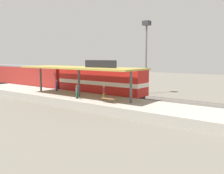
# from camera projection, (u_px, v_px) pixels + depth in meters

# --- Properties ---
(ground_plane) EXTENTS (120.00, 120.00, 0.00)m
(ground_plane) POSITION_uv_depth(u_px,v_px,m) (110.00, 96.00, 36.90)
(ground_plane) COLOR #666056
(track_near) EXTENTS (3.20, 110.00, 0.16)m
(track_near) POSITION_uv_depth(u_px,v_px,m) (102.00, 98.00, 35.31)
(track_near) COLOR #565249
(track_near) RESTS_ON ground
(track_far) EXTENTS (3.20, 110.00, 0.16)m
(track_far) POSITION_uv_depth(u_px,v_px,m) (120.00, 94.00, 38.95)
(track_far) COLOR #565249
(track_far) RESTS_ON ground
(platform) EXTENTS (6.00, 44.00, 0.90)m
(platform) POSITION_uv_depth(u_px,v_px,m) (79.00, 99.00, 31.61)
(platform) COLOR #9E998E
(platform) RESTS_ON ground
(station_canopy) EXTENTS (5.20, 18.00, 4.70)m
(station_canopy) POSITION_uv_depth(u_px,v_px,m) (79.00, 68.00, 31.06)
(station_canopy) COLOR #47474C
(station_canopy) RESTS_ON platform
(platform_bench) EXTENTS (0.44, 1.70, 0.50)m
(platform_bench) POSITION_uv_depth(u_px,v_px,m) (108.00, 99.00, 26.85)
(platform_bench) COLOR #333338
(platform_bench) RESTS_ON platform
(locomotive) EXTENTS (2.93, 14.43, 4.44)m
(locomotive) POSITION_uv_depth(u_px,v_px,m) (100.00, 82.00, 35.16)
(locomotive) COLOR #28282D
(locomotive) RESTS_ON track_near
(passenger_carriage_single) EXTENTS (2.90, 20.00, 4.24)m
(passenger_carriage_single) POSITION_uv_depth(u_px,v_px,m) (28.00, 77.00, 45.93)
(passenger_carriage_single) COLOR #28282D
(passenger_carriage_single) RESTS_ON track_near
(light_mast) EXTENTS (1.10, 1.10, 11.70)m
(light_mast) POSITION_uv_depth(u_px,v_px,m) (146.00, 42.00, 38.71)
(light_mast) COLOR slate
(light_mast) RESTS_ON ground
(person_waiting) EXTENTS (0.34, 0.34, 1.71)m
(person_waiting) POSITION_uv_depth(u_px,v_px,m) (57.00, 85.00, 35.94)
(person_waiting) COLOR navy
(person_waiting) RESTS_ON platform
(person_walking) EXTENTS (0.34, 0.34, 1.71)m
(person_walking) POSITION_uv_depth(u_px,v_px,m) (77.00, 91.00, 29.45)
(person_walking) COLOR #23603D
(person_walking) RESTS_ON platform
(person_boarding) EXTENTS (0.34, 0.34, 1.71)m
(person_boarding) POSITION_uv_depth(u_px,v_px,m) (104.00, 92.00, 28.61)
(person_boarding) COLOR olive
(person_boarding) RESTS_ON platform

